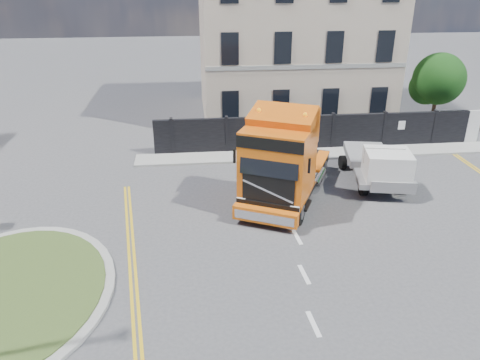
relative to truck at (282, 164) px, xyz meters
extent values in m
plane|color=#424244|center=(-2.85, -2.48, -1.89)|extent=(120.00, 120.00, 0.00)
cylinder|color=gray|center=(-9.85, -5.48, -1.83)|extent=(6.80, 6.80, 0.12)
cylinder|color=#31461C|center=(-9.85, -5.48, -1.75)|extent=(6.20, 6.20, 0.05)
cube|color=black|center=(3.15, 6.52, -0.89)|extent=(18.00, 0.25, 2.00)
cube|color=silver|center=(11.65, 6.52, -0.89)|extent=(2.60, 0.12, 2.00)
cube|color=#C3B39B|center=(3.15, 14.02, 3.61)|extent=(12.00, 10.00, 11.00)
cylinder|color=#382619|center=(11.65, 9.52, -0.69)|extent=(0.24, 0.24, 2.40)
sphere|color=#15340F|center=(11.65, 9.52, 1.31)|extent=(3.20, 3.20, 3.20)
sphere|color=#15340F|center=(11.15, 9.92, 0.71)|extent=(2.20, 2.20, 2.20)
cube|color=gray|center=(3.15, 5.62, -1.83)|extent=(20.00, 1.60, 0.12)
cube|color=black|center=(0.51, 1.06, -1.10)|extent=(5.21, 7.09, 0.47)
cube|color=#DA5D0F|center=(-0.29, -0.60, 0.38)|extent=(3.56, 3.61, 2.95)
cube|color=#DA5D0F|center=(0.19, 0.40, 1.59)|extent=(2.78, 2.00, 1.47)
cube|color=black|center=(-0.88, -1.81, 0.80)|extent=(2.11, 1.07, 1.11)
cube|color=#DA5D0F|center=(-1.02, -2.11, -1.31)|extent=(2.53, 1.48, 0.58)
cylinder|color=black|center=(-1.68, -0.86, -1.34)|extent=(0.78, 1.13, 1.10)
cylinder|color=gray|center=(-1.68, -0.86, -1.34)|extent=(0.60, 0.71, 0.60)
cylinder|color=black|center=(0.37, -1.85, -1.34)|extent=(0.78, 1.13, 1.10)
cylinder|color=gray|center=(0.37, -1.85, -1.34)|extent=(0.60, 0.71, 0.60)
cylinder|color=black|center=(-0.05, 2.50, -1.34)|extent=(0.78, 1.13, 1.10)
cylinder|color=gray|center=(-0.05, 2.50, -1.34)|extent=(0.60, 0.71, 0.60)
cylinder|color=black|center=(2.00, 1.51, -1.34)|extent=(0.78, 1.13, 1.10)
cylinder|color=gray|center=(2.00, 1.51, -1.34)|extent=(0.60, 0.71, 0.60)
cylinder|color=black|center=(0.50, 3.64, -1.34)|extent=(0.78, 1.13, 1.10)
cylinder|color=gray|center=(0.50, 3.64, -1.34)|extent=(0.60, 0.71, 0.60)
cylinder|color=black|center=(2.55, 2.65, -1.34)|extent=(0.78, 1.13, 1.10)
cylinder|color=gray|center=(2.55, 2.65, -1.34)|extent=(0.60, 0.71, 0.60)
cube|color=slate|center=(4.85, 1.97, -1.17)|extent=(2.87, 5.22, 0.26)
cube|color=silver|center=(4.85, 0.43, -0.50)|extent=(2.28, 2.19, 1.34)
cylinder|color=black|center=(3.88, 0.43, -1.53)|extent=(0.26, 0.72, 0.72)
cylinder|color=black|center=(5.83, 0.43, -1.53)|extent=(0.26, 0.72, 0.72)
cylinder|color=black|center=(3.88, 3.51, -1.53)|extent=(0.26, 0.72, 0.72)
cylinder|color=black|center=(5.83, 3.51, -1.53)|extent=(0.26, 0.72, 0.72)
camera|label=1|loc=(-3.72, -18.04, 7.50)|focal=35.00mm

